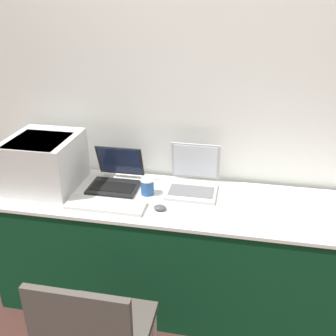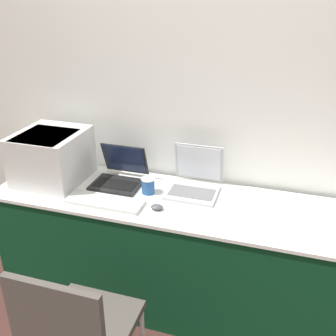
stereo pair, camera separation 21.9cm
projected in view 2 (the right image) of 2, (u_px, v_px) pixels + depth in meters
name	position (u px, v px, depth m)	size (l,w,h in m)	color
ground_plane	(176.00, 336.00, 2.28)	(14.00, 14.00, 0.00)	#472823
wall_back	(208.00, 89.00, 2.26)	(8.00, 0.05, 2.60)	silver
table	(189.00, 256.00, 2.36)	(2.32, 0.58, 0.74)	#0C381E
printer	(51.00, 155.00, 2.39)	(0.38, 0.41, 0.31)	silver
laptop_left	(119.00, 175.00, 2.40)	(0.29, 0.30, 0.22)	black
laptop_right	(195.00, 181.00, 2.31)	(0.29, 0.31, 0.26)	#B7B7BC
external_keyboard	(105.00, 202.00, 2.19)	(0.44, 0.15, 0.02)	silver
coffee_cup	(148.00, 186.00, 2.28)	(0.08, 0.08, 0.09)	#285699
mouse	(157.00, 207.00, 2.13)	(0.07, 0.05, 0.03)	#4C4C51
chair	(76.00, 330.00, 1.68)	(0.41, 0.44, 0.87)	#4C4742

